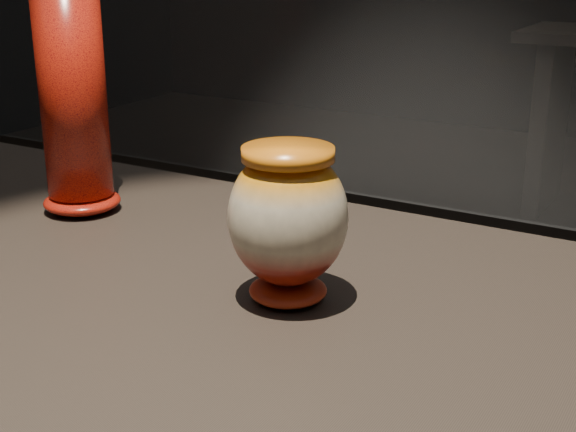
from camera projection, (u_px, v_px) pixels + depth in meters
name	position (u px, v px, depth m)	size (l,w,h in m)	color
main_vase	(288.00, 219.00, 0.90)	(0.17, 0.17, 0.18)	maroon
tall_vase	(73.00, 95.00, 1.19)	(0.13, 0.13, 0.37)	red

